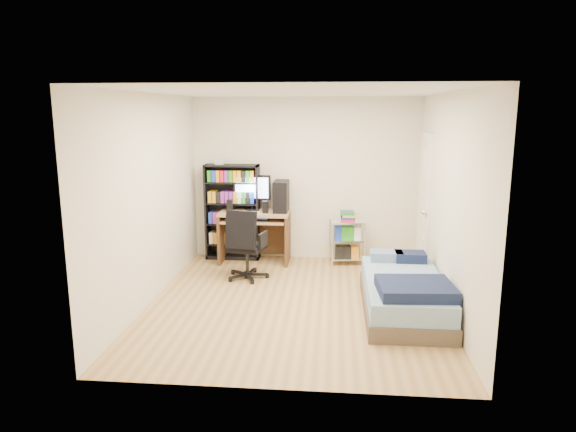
# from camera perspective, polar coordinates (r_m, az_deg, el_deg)

# --- Properties ---
(room) EXTENTS (3.58, 4.08, 2.58)m
(room) POSITION_cam_1_polar(r_m,az_deg,el_deg) (6.00, 0.82, 1.61)
(room) COLOR tan
(room) RESTS_ON ground
(media_shelf) EXTENTS (0.84, 0.28, 1.55)m
(media_shelf) POSITION_cam_1_polar(r_m,az_deg,el_deg) (8.04, -6.19, 0.58)
(media_shelf) COLOR black
(media_shelf) RESTS_ON room
(computer_desk) EXTENTS (1.06, 0.61, 1.33)m
(computer_desk) POSITION_cam_1_polar(r_m,az_deg,el_deg) (7.86, -2.90, 0.05)
(computer_desk) COLOR #A88356
(computer_desk) RESTS_ON room
(office_chair) EXTENTS (0.70, 0.70, 0.99)m
(office_chair) POSITION_cam_1_polar(r_m,az_deg,el_deg) (7.12, -4.69, -4.56)
(office_chair) COLOR black
(office_chair) RESTS_ON room
(wire_cart) EXTENTS (0.55, 0.42, 0.82)m
(wire_cart) POSITION_cam_1_polar(r_m,az_deg,el_deg) (7.82, 6.61, -1.48)
(wire_cart) COLOR white
(wire_cart) RESTS_ON room
(bed) EXTENTS (0.91, 1.82, 0.52)m
(bed) POSITION_cam_1_polar(r_m,az_deg,el_deg) (6.13, 12.79, -8.37)
(bed) COLOR brown
(bed) RESTS_ON room
(door) EXTENTS (0.12, 0.80, 2.00)m
(door) POSITION_cam_1_polar(r_m,az_deg,el_deg) (7.47, 14.95, 1.25)
(door) COLOR white
(door) RESTS_ON room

